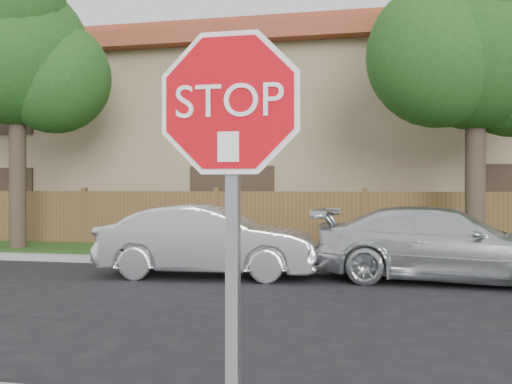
# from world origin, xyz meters

# --- Properties ---
(far_curb) EXTENTS (70.00, 0.30, 0.15)m
(far_curb) POSITION_xyz_m (0.00, 8.15, 0.07)
(far_curb) COLOR gray
(far_curb) RESTS_ON ground
(grass_strip) EXTENTS (70.00, 3.00, 0.12)m
(grass_strip) POSITION_xyz_m (0.00, 9.80, 0.06)
(grass_strip) COLOR #1E4714
(grass_strip) RESTS_ON ground
(fence) EXTENTS (70.00, 0.12, 1.60)m
(fence) POSITION_xyz_m (0.00, 11.40, 0.80)
(fence) COLOR brown
(fence) RESTS_ON ground
(apartment_building) EXTENTS (35.20, 9.20, 7.20)m
(apartment_building) POSITION_xyz_m (0.00, 17.00, 3.53)
(apartment_building) COLOR #9F8763
(apartment_building) RESTS_ON ground
(tree_left) EXTENTS (4.80, 3.90, 7.78)m
(tree_left) POSITION_xyz_m (-8.98, 9.57, 5.22)
(tree_left) COLOR #382B21
(tree_left) RESTS_ON ground
(tree_mid) EXTENTS (4.80, 3.90, 7.35)m
(tree_mid) POSITION_xyz_m (2.52, 9.57, 4.87)
(tree_mid) COLOR #382B21
(tree_mid) RESTS_ON ground
(stop_sign) EXTENTS (1.01, 0.13, 2.55)m
(stop_sign) POSITION_xyz_m (-0.13, -1.48, 1.83)
(stop_sign) COLOR gray
(stop_sign) RESTS_ON sidewalk_near
(sedan_left) EXTENTS (4.26, 1.76, 1.37)m
(sedan_left) POSITION_xyz_m (-2.74, 6.59, 0.69)
(sedan_left) COLOR #BCBBC0
(sedan_left) RESTS_ON ground
(sedan_right) EXTENTS (4.80, 2.21, 1.36)m
(sedan_right) POSITION_xyz_m (1.61, 6.97, 0.68)
(sedan_right) COLOR silver
(sedan_right) RESTS_ON ground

